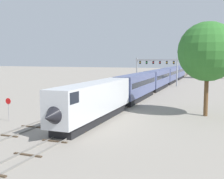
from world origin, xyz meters
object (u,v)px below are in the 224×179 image
object	(u,v)px
passenger_train	(158,79)
stop_sign	(8,106)
signal_gantry	(157,65)
trackside_tree_left	(208,52)

from	to	relation	value
passenger_train	stop_sign	xyz separation A→B (m)	(-10.00, -42.99, -0.74)
passenger_train	stop_sign	bearing A→B (deg)	-103.10
signal_gantry	trackside_tree_left	bearing A→B (deg)	-69.54
trackside_tree_left	passenger_train	bearing A→B (deg)	112.10
passenger_train	trackside_tree_left	xyz separation A→B (m)	(12.65, -31.14, 5.98)
passenger_train	signal_gantry	world-z (taller)	signal_gantry
stop_sign	trackside_tree_left	size ratio (longest dim) A/B	0.23
passenger_train	signal_gantry	distance (m)	9.61
signal_gantry	trackside_tree_left	xyz separation A→B (m)	(14.90, -39.92, 2.79)
signal_gantry	stop_sign	distance (m)	52.49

